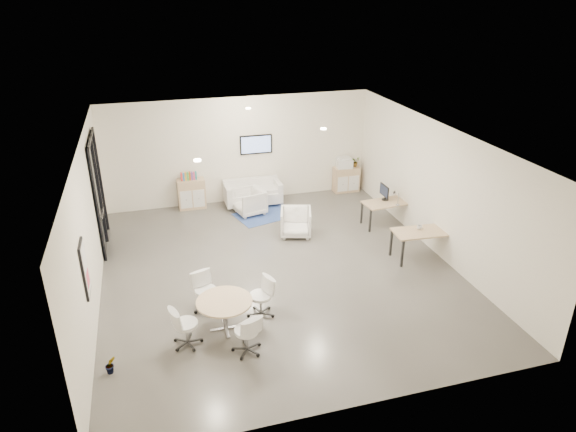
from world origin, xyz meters
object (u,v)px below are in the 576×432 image
(armchair_left, at_px, (249,200))
(desk_rear, at_px, (387,204))
(round_table, at_px, (224,304))
(loveseat, at_px, (252,193))
(sideboard_left, at_px, (192,194))
(desk_front, at_px, (422,234))
(sideboard_right, at_px, (346,179))
(armchair_right, at_px, (296,221))

(armchair_left, relative_size, desk_rear, 0.59)
(round_table, bearing_deg, loveseat, 72.86)
(sideboard_left, height_order, round_table, sideboard_left)
(loveseat, relative_size, desk_front, 1.20)
(sideboard_left, height_order, desk_rear, sideboard_left)
(loveseat, bearing_deg, sideboard_left, 174.20)
(loveseat, bearing_deg, desk_rear, -37.05)
(loveseat, xyz_separation_m, desk_front, (3.22, -4.44, 0.30))
(sideboard_left, bearing_deg, round_table, -90.37)
(sideboard_right, bearing_deg, sideboard_left, -179.90)
(sideboard_right, relative_size, desk_rear, 0.59)
(sideboard_right, relative_size, armchair_left, 1.00)
(armchair_right, bearing_deg, armchair_left, 133.73)
(sideboard_left, xyz_separation_m, sideboard_right, (4.94, 0.01, -0.04))
(loveseat, distance_m, round_table, 6.28)
(desk_rear, relative_size, round_table, 1.29)
(sideboard_right, xyz_separation_m, loveseat, (-3.13, -0.21, -0.06))
(sideboard_left, distance_m, armchair_left, 1.80)
(desk_rear, xyz_separation_m, desk_front, (-0.04, -1.95, 0.02))
(sideboard_right, distance_m, armchair_left, 3.49)
(desk_rear, bearing_deg, armchair_right, 172.64)
(sideboard_left, distance_m, loveseat, 1.82)
(sideboard_right, height_order, armchair_left, sideboard_right)
(armchair_right, xyz_separation_m, desk_rear, (2.61, -0.08, 0.22))
(round_table, bearing_deg, sideboard_right, 51.21)
(loveseat, height_order, round_table, loveseat)
(loveseat, bearing_deg, round_table, -106.73)
(desk_front, distance_m, round_table, 5.30)
(sideboard_left, xyz_separation_m, loveseat, (1.81, -0.20, -0.10))
(desk_rear, bearing_deg, armchair_left, 146.94)
(armchair_left, bearing_deg, loveseat, 147.23)
(armchair_right, distance_m, desk_rear, 2.62)
(sideboard_left, relative_size, sideboard_right, 1.10)
(sideboard_right, xyz_separation_m, desk_front, (0.09, -4.65, 0.24))
(sideboard_left, relative_size, desk_front, 0.63)
(loveseat, bearing_deg, armchair_left, -109.01)
(armchair_left, height_order, round_table, armchair_left)
(armchair_left, height_order, desk_rear, armchair_left)
(sideboard_left, height_order, armchair_right, sideboard_left)
(sideboard_left, xyz_separation_m, armchair_left, (1.57, -0.88, -0.04))
(armchair_right, bearing_deg, desk_front, -21.67)
(loveseat, relative_size, armchair_right, 2.09)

